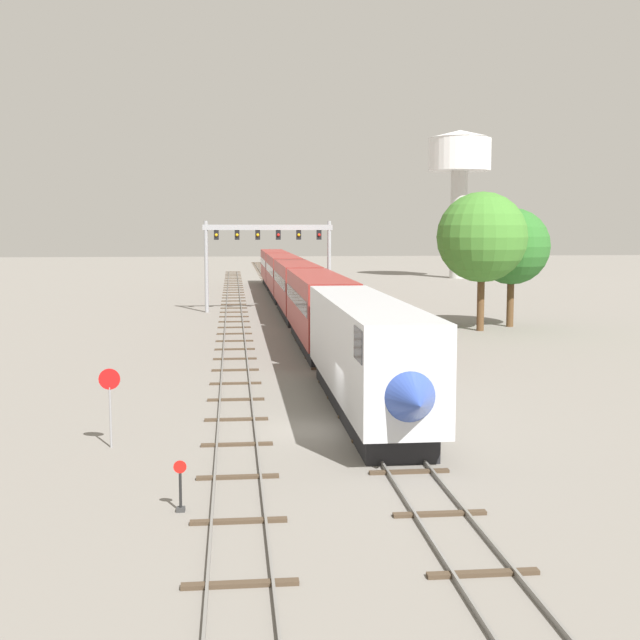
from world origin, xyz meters
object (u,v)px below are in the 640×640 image
at_px(passenger_train, 296,287).
at_px(signal_gantry, 268,245).
at_px(water_tower, 460,163).
at_px(stop_sign, 110,396).
at_px(switch_stand, 180,493).
at_px(trackside_tree_mid, 512,247).
at_px(trackside_tree_left, 482,237).

height_order(passenger_train, signal_gantry, signal_gantry).
height_order(water_tower, stop_sign, water_tower).
bearing_deg(switch_stand, trackside_tree_mid, 60.47).
xyz_separation_m(water_tower, trackside_tree_mid, (-13.15, -63.63, -11.52)).
bearing_deg(trackside_tree_left, water_tower, 76.13).
height_order(signal_gantry, trackside_tree_left, trackside_tree_left).
xyz_separation_m(passenger_train, trackside_tree_left, (13.29, -11.77, 4.53)).
bearing_deg(stop_sign, trackside_tree_left, 53.99).
bearing_deg(switch_stand, signal_gantry, 85.01).
xyz_separation_m(stop_sign, trackside_tree_mid, (26.45, 34.43, 4.51)).
relative_size(water_tower, trackside_tree_mid, 2.42).
bearing_deg(trackside_tree_mid, passenger_train, 150.26).
height_order(stop_sign, trackside_tree_left, trackside_tree_left).
height_order(signal_gantry, water_tower, water_tower).
xyz_separation_m(signal_gantry, stop_sign, (-7.75, -48.36, -4.39)).
bearing_deg(water_tower, trackside_tree_mid, -101.68).
bearing_deg(trackside_tree_left, passenger_train, 138.47).
xyz_separation_m(passenger_train, switch_stand, (-7.10, -50.96, -2.09)).
relative_size(passenger_train, stop_sign, 33.66).
height_order(stop_sign, trackside_tree_mid, trackside_tree_mid).
height_order(water_tower, switch_stand, water_tower).
distance_m(water_tower, switch_stand, 112.76).
relative_size(water_tower, stop_sign, 7.93).
height_order(switch_stand, trackside_tree_left, trackside_tree_left).
bearing_deg(trackside_tree_left, stop_sign, -126.01).
bearing_deg(signal_gantry, passenger_train, -63.63).
xyz_separation_m(passenger_train, signal_gantry, (-2.25, 4.54, 3.65)).
bearing_deg(passenger_train, trackside_tree_left, -41.53).
relative_size(signal_gantry, trackside_tree_mid, 1.28).
bearing_deg(water_tower, trackside_tree_left, -103.87).
height_order(switch_stand, stop_sign, stop_sign).
bearing_deg(stop_sign, switch_stand, -67.88).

